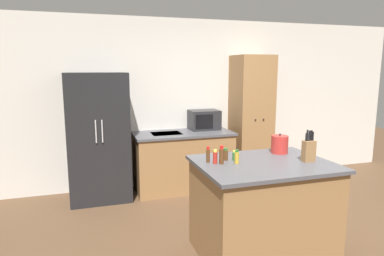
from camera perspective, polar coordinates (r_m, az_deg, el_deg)
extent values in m
plane|color=brown|center=(3.90, 13.47, -18.54)|extent=(14.00, 14.00, 0.00)
cube|color=beige|center=(5.58, 1.63, 4.34)|extent=(7.20, 0.06, 2.60)
cube|color=black|center=(4.96, -15.33, -1.45)|extent=(0.82, 0.69, 1.79)
cylinder|color=silver|center=(4.59, -15.72, -0.57)|extent=(0.02, 0.02, 0.30)
cylinder|color=silver|center=(4.59, -14.72, -0.51)|extent=(0.02, 0.02, 0.30)
cube|color=olive|center=(5.27, -1.46, -5.66)|extent=(1.45, 0.66, 0.85)
cube|color=#4C4C51|center=(5.17, -1.48, -0.91)|extent=(1.49, 0.70, 0.03)
cube|color=#9EA0A3|center=(5.10, -4.31, -0.95)|extent=(0.44, 0.34, 0.01)
cube|color=olive|center=(5.62, 9.79, 1.40)|extent=(0.57, 0.55, 2.05)
sphere|color=black|center=(5.33, 10.56, 1.37)|extent=(0.02, 0.02, 0.02)
sphere|color=black|center=(5.40, 11.86, 1.43)|extent=(0.02, 0.02, 0.02)
cube|color=olive|center=(3.53, 11.61, -13.32)|extent=(1.22, 0.92, 0.91)
cube|color=#4C4C51|center=(3.38, 11.89, -5.88)|extent=(1.28, 0.98, 0.03)
cube|color=#232326|center=(5.40, 2.03, 1.37)|extent=(0.46, 0.33, 0.31)
cube|color=black|center=(5.22, 2.09, 1.08)|extent=(0.28, 0.01, 0.21)
cube|color=olive|center=(3.49, 18.87, -3.66)|extent=(0.12, 0.07, 0.20)
cylinder|color=black|center=(3.44, 18.50, -1.46)|extent=(0.02, 0.02, 0.08)
cylinder|color=black|center=(3.45, 18.66, -1.17)|extent=(0.02, 0.02, 0.11)
cylinder|color=black|center=(3.45, 18.95, -1.24)|extent=(0.02, 0.02, 0.10)
cylinder|color=black|center=(3.47, 19.03, -1.19)|extent=(0.02, 0.02, 0.10)
cylinder|color=black|center=(3.48, 19.31, -1.18)|extent=(0.02, 0.02, 0.10)
cylinder|color=black|center=(3.49, 19.51, -1.28)|extent=(0.02, 0.02, 0.09)
cylinder|color=#563319|center=(3.38, 5.62, -4.55)|extent=(0.05, 0.05, 0.10)
cylinder|color=#286628|center=(3.36, 5.64, -3.56)|extent=(0.04, 0.04, 0.02)
cylinder|color=#337033|center=(3.39, 7.12, -4.68)|extent=(0.05, 0.05, 0.08)
cylinder|color=#E5DB4C|center=(3.38, 7.14, -3.87)|extent=(0.03, 0.03, 0.02)
cylinder|color=#563319|center=(3.24, 4.94, -4.73)|extent=(0.04, 0.04, 0.14)
cylinder|color=red|center=(3.22, 4.96, -3.21)|extent=(0.03, 0.03, 0.03)
cylinder|color=gold|center=(3.27, 7.47, -4.95)|extent=(0.04, 0.04, 0.11)
cylinder|color=#286628|center=(3.25, 7.50, -3.80)|extent=(0.03, 0.03, 0.02)
cylinder|color=#B2281E|center=(3.25, 3.88, -4.97)|extent=(0.04, 0.04, 0.11)
cylinder|color=#E5DB4C|center=(3.24, 3.90, -3.81)|extent=(0.03, 0.03, 0.02)
cylinder|color=#563319|center=(3.29, 2.68, -4.65)|extent=(0.04, 0.04, 0.13)
cylinder|color=red|center=(3.27, 2.69, -3.33)|extent=(0.03, 0.03, 0.03)
cylinder|color=#B72D28|center=(3.75, 14.39, -2.65)|extent=(0.18, 0.18, 0.19)
sphere|color=#262628|center=(3.73, 14.46, -1.06)|extent=(0.02, 0.02, 0.02)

